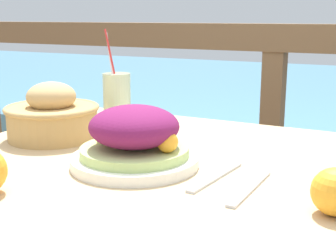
{
  "coord_description": "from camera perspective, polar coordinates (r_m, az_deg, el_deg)",
  "views": [
    {
      "loc": [
        0.39,
        -0.77,
        1.05
      ],
      "look_at": [
        -0.03,
        0.07,
        0.83
      ],
      "focal_mm": 50.0,
      "sensor_mm": 36.0,
      "label": 1
    }
  ],
  "objects": [
    {
      "name": "patio_table",
      "position": [
        0.95,
        -0.13,
        -11.29
      ],
      "size": [
        0.97,
        0.84,
        0.77
      ],
      "color": "tan",
      "rests_on": "ground_plane"
    },
    {
      "name": "railing_fence",
      "position": [
        1.64,
        12.68,
        3.2
      ],
      "size": [
        2.8,
        0.08,
        1.03
      ],
      "color": "brown",
      "rests_on": "ground_plane"
    },
    {
      "name": "salad_plate",
      "position": [
        0.89,
        -4.11,
        -1.77
      ],
      "size": [
        0.25,
        0.25,
        0.12
      ],
      "color": "white",
      "rests_on": "patio_table"
    },
    {
      "name": "drink_glass",
      "position": [
        1.23,
        -6.24,
        3.26
      ],
      "size": [
        0.08,
        0.07,
        0.25
      ],
      "color": "beige",
      "rests_on": "patio_table"
    },
    {
      "name": "bread_basket",
      "position": [
        1.13,
        -13.91,
        1.22
      ],
      "size": [
        0.22,
        0.22,
        0.13
      ],
      "color": "tan",
      "rests_on": "patio_table"
    },
    {
      "name": "fork",
      "position": [
        0.84,
        5.82,
        -6.18
      ],
      "size": [
        0.04,
        0.18,
        0.0
      ],
      "color": "silver",
      "rests_on": "patio_table"
    },
    {
      "name": "knife",
      "position": [
        0.8,
        9.93,
        -7.46
      ],
      "size": [
        0.02,
        0.18,
        0.0
      ],
      "color": "silver",
      "rests_on": "patio_table"
    },
    {
      "name": "orange_near_glass",
      "position": [
        0.72,
        19.74,
        -7.55
      ],
      "size": [
        0.07,
        0.07,
        0.07
      ],
      "color": "#F9A328",
      "rests_on": "patio_table"
    }
  ]
}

